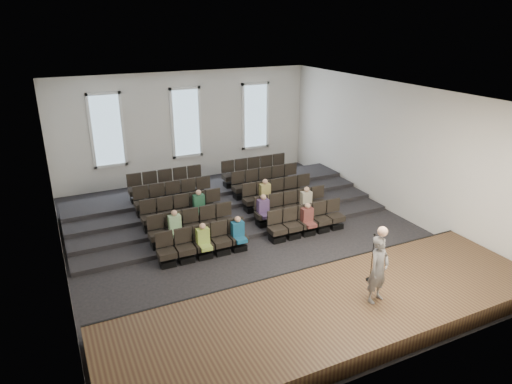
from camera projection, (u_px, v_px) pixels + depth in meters
ground at (251, 238)px, 15.92m from camera, size 14.00×14.00×0.00m
ceiling at (250, 93)px, 14.12m from camera, size 12.00×14.00×0.02m
wall_back at (186, 127)px, 20.93m from camera, size 12.00×0.04×5.00m
wall_front at (398, 269)px, 9.11m from camera, size 12.00×0.04×5.00m
wall_left at (53, 199)px, 12.60m from camera, size 0.04×14.00×5.00m
wall_right at (393, 149)px, 17.45m from camera, size 0.04×14.00×5.00m
stage at (335, 311)px, 11.54m from camera, size 11.80×3.60×0.50m
stage_lip at (300, 278)px, 13.03m from camera, size 11.80×0.06×0.52m
risers at (218, 202)px, 18.52m from camera, size 11.80×4.80×0.60m
seating_rows at (233, 205)px, 16.97m from camera, size 6.80×4.70×1.67m
windows at (186, 123)px, 20.80m from camera, size 8.44×0.10×3.24m
audience at (247, 213)px, 15.90m from camera, size 5.45×2.64×1.10m
speaker at (378, 269)px, 11.25m from camera, size 0.73×0.58×1.77m
mic_stand at (371, 267)px, 12.29m from camera, size 0.24×0.24×1.41m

